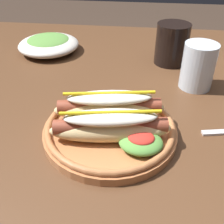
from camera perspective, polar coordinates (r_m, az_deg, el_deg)
dining_table at (r=0.68m, az=-0.18°, el=-2.35°), size 1.33×0.95×0.74m
hot_dog_plate at (r=0.48m, az=-0.17°, el=-2.53°), size 0.24×0.24×0.08m
soda_cup at (r=0.76m, az=12.60°, el=13.92°), size 0.09×0.09×0.11m
water_cup at (r=0.65m, az=17.81°, el=9.25°), size 0.08×0.08×0.11m
side_bowl at (r=0.85m, az=-13.31°, el=13.90°), size 0.18×0.18×0.05m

